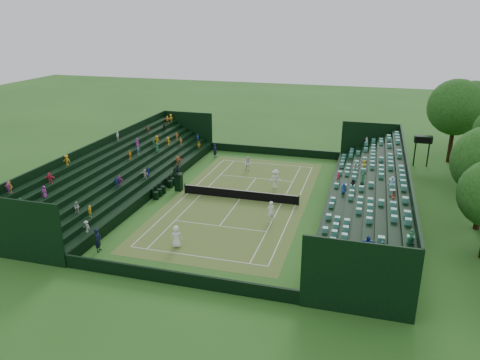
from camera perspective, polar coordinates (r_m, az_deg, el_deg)
The scene contains 18 objects.
ground at distance 45.84m, azimuth 0.00°, elevation -2.35°, with size 160.00×160.00×0.00m, color #265A1C.
court_surface at distance 45.83m, azimuth 0.00°, elevation -2.35°, with size 12.97×26.77×0.01m, color #377527.
perimeter_wall_north at distance 60.29m, azimuth 4.14°, elevation 3.55°, with size 17.17×0.20×1.00m, color black.
perimeter_wall_south at distance 32.21m, azimuth -7.92°, elevation -11.74°, with size 17.17×0.20×1.00m, color black.
perimeter_wall_east at distance 44.26m, azimuth 10.64°, elevation -2.84°, with size 0.20×31.77×1.00m, color black.
perimeter_wall_west at distance 48.51m, azimuth -9.69°, elevation -0.75°, with size 0.20×31.77×1.00m, color black.
north_grandstand at distance 43.77m, azimuth 16.17°, elevation -2.08°, with size 6.60×32.00×4.90m.
south_grandstand at distance 50.05m, azimuth -14.09°, elevation 0.85°, with size 6.60×32.00×4.90m.
tennis_net at distance 45.64m, azimuth 0.00°, elevation -1.74°, with size 11.67×0.10×1.06m.
scoreboard_tower at distance 58.90m, azimuth 21.42°, elevation 4.50°, with size 2.00×1.00×3.70m.
umpire_chair at distance 48.09m, azimuth -7.51°, elevation 0.03°, with size 0.87×0.87×2.72m.
courtside_chairs at distance 48.52m, azimuth -8.98°, elevation -0.80°, with size 0.51×5.48×1.11m.
player_near_west at distance 36.75m, azimuth -7.76°, elevation -6.85°, with size 0.87×0.57×1.78m, color white.
player_near_east at distance 40.72m, azimuth 3.77°, elevation -3.85°, with size 0.70×0.46×1.93m, color white.
player_far_west at distance 53.84m, azimuth 0.97°, elevation 1.99°, with size 0.82×0.64×1.68m, color white.
player_far_east at distance 48.58m, azimuth 4.35°, elevation 0.14°, with size 1.29×0.75×2.00m, color white.
line_judge_north at distance 59.06m, azimuth -3.05°, elevation 3.60°, with size 0.63×0.42×1.73m, color black.
line_judge_south at distance 37.39m, azimuth -16.92°, elevation -7.00°, with size 0.69×0.45×1.89m, color black.
Camera 1 is at (11.62, -40.87, 17.18)m, focal length 35.00 mm.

